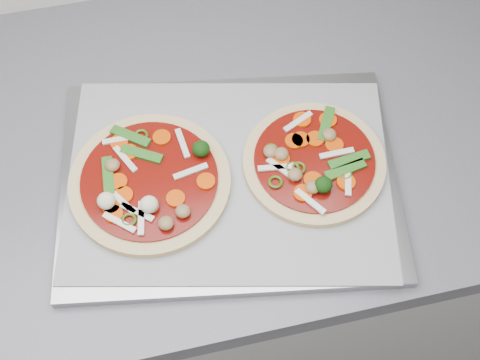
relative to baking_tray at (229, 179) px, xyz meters
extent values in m
cube|color=#B1B1AF|center=(0.55, 0.08, -0.48)|extent=(3.60, 0.60, 0.86)
cube|color=gray|center=(0.00, 0.00, 0.00)|extent=(0.50, 0.40, 0.01)
cube|color=gray|center=(0.00, 0.00, 0.01)|extent=(0.49, 0.40, 0.00)
cylinder|color=tan|center=(-0.11, 0.01, 0.02)|extent=(0.24, 0.24, 0.01)
cylinder|color=#710E02|center=(-0.11, 0.01, 0.02)|extent=(0.21, 0.21, 0.00)
cylinder|color=#D13D00|center=(-0.14, -0.01, 0.03)|extent=(0.03, 0.03, 0.00)
cube|color=silver|center=(-0.12, -0.05, 0.03)|extent=(0.02, 0.05, 0.00)
ellipsoid|color=olive|center=(-0.09, -0.06, 0.03)|extent=(0.02, 0.02, 0.01)
cylinder|color=#D13D00|center=(-0.16, -0.02, 0.03)|extent=(0.03, 0.03, 0.00)
cube|color=silver|center=(-0.15, -0.05, 0.03)|extent=(0.04, 0.04, 0.00)
cylinder|color=#D13D00|center=(-0.08, 0.07, 0.03)|extent=(0.03, 0.03, 0.00)
cylinder|color=#D13D00|center=(-0.08, -0.03, 0.03)|extent=(0.03, 0.03, 0.00)
cylinder|color=#D13D00|center=(-0.03, -0.01, 0.03)|extent=(0.03, 0.03, 0.00)
torus|color=#32470D|center=(-0.11, 0.08, 0.03)|extent=(0.03, 0.03, 0.00)
ellipsoid|color=olive|center=(-0.15, 0.04, 0.03)|extent=(0.02, 0.02, 0.01)
ellipsoid|color=beige|center=(-0.16, -0.02, 0.04)|extent=(0.03, 0.03, 0.02)
ellipsoid|color=beige|center=(-0.11, -0.03, 0.04)|extent=(0.03, 0.03, 0.02)
ellipsoid|color=olive|center=(-0.07, -0.05, 0.03)|extent=(0.02, 0.02, 0.01)
cylinder|color=#D13D00|center=(-0.15, 0.01, 0.03)|extent=(0.03, 0.03, 0.00)
cube|color=#306B1B|center=(-0.16, 0.02, 0.03)|extent=(0.02, 0.06, 0.00)
cube|color=silver|center=(-0.13, 0.05, 0.03)|extent=(0.03, 0.05, 0.00)
cube|color=#306B1B|center=(-0.11, 0.05, 0.03)|extent=(0.06, 0.04, 0.00)
cube|color=silver|center=(-0.14, -0.02, 0.03)|extent=(0.03, 0.04, 0.00)
torus|color=#32470D|center=(-0.14, -0.05, 0.03)|extent=(0.02, 0.02, 0.00)
ellipsoid|color=#12360D|center=(-0.03, 0.03, 0.04)|extent=(0.03, 0.03, 0.02)
cube|color=#306B1B|center=(-0.12, 0.08, 0.03)|extent=(0.05, 0.05, 0.00)
cylinder|color=#D13D00|center=(-0.16, -0.03, 0.03)|extent=(0.04, 0.04, 0.00)
cube|color=silver|center=(-0.05, 0.01, 0.03)|extent=(0.05, 0.02, 0.00)
ellipsoid|color=olive|center=(-0.11, -0.04, 0.03)|extent=(0.03, 0.03, 0.01)
cylinder|color=#D13D00|center=(-0.14, 0.07, 0.03)|extent=(0.03, 0.03, 0.00)
cylinder|color=#D13D00|center=(-0.13, 0.06, 0.03)|extent=(0.03, 0.03, 0.00)
cube|color=silver|center=(-0.13, 0.08, 0.03)|extent=(0.05, 0.01, 0.00)
cube|color=silver|center=(-0.05, 0.05, 0.03)|extent=(0.01, 0.05, 0.00)
cube|color=silver|center=(-0.13, -0.04, 0.03)|extent=(0.04, 0.04, 0.00)
cylinder|color=tan|center=(0.12, -0.01, 0.01)|extent=(0.21, 0.21, 0.01)
cylinder|color=#710E02|center=(0.12, -0.01, 0.02)|extent=(0.17, 0.17, 0.00)
cube|color=#306B1B|center=(0.15, -0.03, 0.03)|extent=(0.06, 0.02, 0.00)
cylinder|color=#D13D00|center=(0.10, 0.02, 0.03)|extent=(0.03, 0.03, 0.00)
cylinder|color=#D13D00|center=(0.07, 0.00, 0.03)|extent=(0.03, 0.03, 0.00)
cylinder|color=#D13D00|center=(0.11, -0.04, 0.03)|extent=(0.03, 0.03, 0.00)
cylinder|color=#D13D00|center=(0.13, 0.02, 0.03)|extent=(0.03, 0.03, 0.00)
ellipsoid|color=olive|center=(0.08, -0.03, 0.03)|extent=(0.03, 0.03, 0.01)
cylinder|color=#D13D00|center=(0.09, -0.06, 0.03)|extent=(0.03, 0.03, 0.00)
cube|color=silver|center=(0.07, -0.02, 0.03)|extent=(0.03, 0.04, 0.00)
ellipsoid|color=olive|center=(0.10, -0.05, 0.03)|extent=(0.03, 0.03, 0.01)
cube|color=silver|center=(0.11, 0.05, 0.03)|extent=(0.05, 0.03, 0.00)
ellipsoid|color=#12360D|center=(0.11, -0.05, 0.03)|extent=(0.03, 0.03, 0.02)
torus|color=#32470D|center=(0.15, -0.04, 0.03)|extent=(0.02, 0.02, 0.00)
torus|color=#32470D|center=(0.08, -0.02, 0.03)|extent=(0.02, 0.02, 0.00)
ellipsoid|color=olive|center=(0.15, 0.02, 0.03)|extent=(0.02, 0.02, 0.01)
cube|color=#306B1B|center=(0.15, 0.04, 0.03)|extent=(0.04, 0.06, 0.00)
cylinder|color=#D13D00|center=(0.15, 0.05, 0.03)|extent=(0.03, 0.03, 0.00)
torus|color=#32470D|center=(0.09, -0.02, 0.03)|extent=(0.03, 0.03, 0.00)
cube|color=silver|center=(0.09, -0.07, 0.03)|extent=(0.03, 0.04, 0.00)
cylinder|color=#D13D00|center=(0.15, -0.05, 0.03)|extent=(0.03, 0.03, 0.00)
cylinder|color=#D13D00|center=(0.15, 0.01, 0.03)|extent=(0.03, 0.03, 0.00)
ellipsoid|color=olive|center=(0.07, 0.01, 0.03)|extent=(0.03, 0.03, 0.01)
cube|color=silver|center=(0.15, -0.01, 0.03)|extent=(0.05, 0.01, 0.00)
torus|color=#32470D|center=(0.06, -0.03, 0.03)|extent=(0.03, 0.03, 0.00)
cylinder|color=#D13D00|center=(0.12, 0.06, 0.03)|extent=(0.03, 0.03, 0.00)
cube|color=silver|center=(0.06, -0.01, 0.03)|extent=(0.05, 0.01, 0.00)
ellipsoid|color=olive|center=(0.06, 0.01, 0.03)|extent=(0.03, 0.03, 0.01)
cube|color=#306B1B|center=(0.16, -0.02, 0.03)|extent=(0.06, 0.02, 0.00)
cube|color=silver|center=(0.15, -0.05, 0.03)|extent=(0.02, 0.05, 0.00)
torus|color=#32470D|center=(0.06, 0.02, 0.03)|extent=(0.03, 0.03, 0.00)
cylinder|color=#D13D00|center=(0.11, 0.03, 0.03)|extent=(0.03, 0.03, 0.00)
camera|label=1|loc=(-0.09, -0.45, 0.79)|focal=50.00mm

